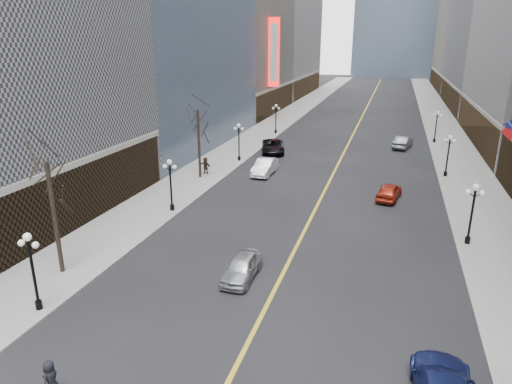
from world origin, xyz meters
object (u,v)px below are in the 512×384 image
Objects in this scene: car_nb_near at (242,267)px; streetlamp_west_2 at (239,138)px; streetlamp_east_1 at (473,208)px; streetlamp_west_1 at (170,180)px; car_sb_mid at (389,191)px; streetlamp_east_3 at (436,123)px; car_nb_mid at (265,167)px; streetlamp_west_0 at (32,264)px; car_nb_far at (273,146)px; car_sb_far at (403,142)px; streetlamp_west_3 at (276,116)px; streetlamp_east_2 at (448,151)px.

streetlamp_west_2 is at bearing 108.81° from car_nb_near.
streetlamp_east_1 is 23.60m from streetlamp_west_1.
streetlamp_west_1 is at bearing 36.02° from car_sb_mid.
car_nb_mid is (-19.06, -22.49, -2.05)m from streetlamp_east_3.
streetlamp_west_0 reaches higher than car_nb_mid.
car_nb_mid is (4.54, 29.51, -2.05)m from streetlamp_west_0.
streetlamp_west_1 is 0.73× the size of car_nb_far.
streetlamp_west_1 is 1.00× the size of streetlamp_west_2.
streetlamp_west_1 reaches higher than car_sb_far.
streetlamp_east_1 is at bearing -90.00° from streetlamp_east_3.
streetlamp_east_1 is 31.53m from car_nb_far.
car_nb_mid is (4.54, -22.49, -2.05)m from streetlamp_west_3.
streetlamp_east_1 is 18.00m from streetlamp_east_2.
car_sb_mid is at bearing -101.85° from streetlamp_east_3.
car_nb_far is at bearing 131.39° from streetlamp_east_1.
streetlamp_west_0 is at bearing 80.36° from car_sb_far.
car_nb_mid is 1.15× the size of car_sb_mid.
streetlamp_east_1 is 23.46m from car_nb_mid.
streetlamp_west_3 reaches higher than car_nb_near.
streetlamp_west_2 reaches higher than car_nb_far.
streetlamp_west_1 is at bearing 135.27° from car_nb_near.
car_sb_far is at bearing 76.20° from car_nb_near.
streetlamp_west_3 is at bearing 90.00° from streetlamp_west_0.
streetlamp_east_2 and streetlamp_west_2 have the same top height.
car_nb_near is at bearing 74.76° from car_sb_mid.
streetlamp_west_0 is at bearing 64.00° from car_sb_mid.
streetlamp_west_0 is 16.00m from streetlamp_west_1.
streetlamp_west_1 is 20.06m from car_sb_mid.
car_sb_mid is at bearing 64.66° from car_nb_near.
streetlamp_east_2 is 1.00× the size of car_sb_mid.
streetlamp_west_2 is 28.94m from car_nb_near.
streetlamp_west_3 is 32.62m from car_sb_mid.
streetlamp_west_3 is (0.00, 52.00, 0.00)m from streetlamp_west_0.
streetlamp_west_1 is at bearing -90.00° from streetlamp_west_2.
streetlamp_west_0 and streetlamp_west_3 have the same top height.
streetlamp_east_2 and streetlamp_west_1 have the same top height.
car_sb_mid is at bearing 99.13° from car_sb_far.
car_sb_far is (-4.41, 31.35, -2.06)m from streetlamp_east_1.
streetlamp_east_1 is at bearing 110.43° from car_sb_far.
car_nb_mid is 10.24m from car_nb_far.
streetlamp_west_2 is at bearing -132.46° from car_nb_far.
car_nb_near is at bearing 88.94° from car_sb_far.
streetlamp_west_2 is 1.00× the size of streetlamp_west_3.
car_sb_far is (14.66, 17.84, -0.01)m from car_nb_mid.
car_nb_far is (2.80, 39.60, -2.05)m from streetlamp_west_0.
car_nb_far is at bearing -77.27° from streetlamp_west_3.
streetlamp_west_0 is at bearing -145.86° from streetlamp_east_1.
streetlamp_east_1 is 1.00× the size of car_sb_mid.
car_nb_far is at bearing 83.23° from streetlamp_west_1.
streetlamp_east_1 and streetlamp_east_3 have the same top height.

